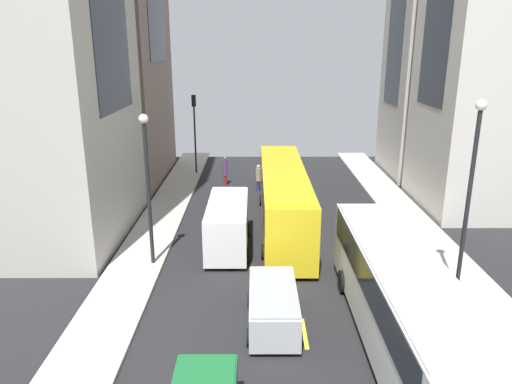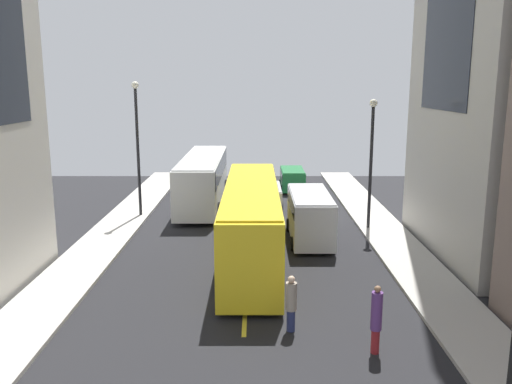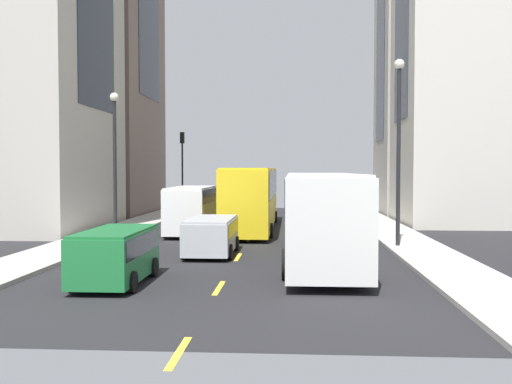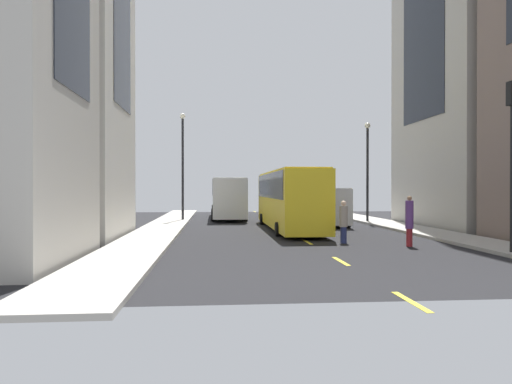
% 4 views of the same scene
% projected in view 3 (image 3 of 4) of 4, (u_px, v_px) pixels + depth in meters
% --- Properties ---
extents(ground_plane, '(41.88, 41.88, 0.00)m').
position_uv_depth(ground_plane, '(253.00, 233.00, 31.86)').
color(ground_plane, black).
extents(sidewalk_west, '(2.61, 44.00, 0.15)m').
position_uv_depth(sidewalk_west, '(392.00, 232.00, 31.38)').
color(sidewalk_west, '#B2ADA3').
rests_on(sidewalk_west, ground).
extents(sidewalk_east, '(2.61, 44.00, 0.15)m').
position_uv_depth(sidewalk_east, '(119.00, 230.00, 32.33)').
color(sidewalk_east, '#B2ADA3').
rests_on(sidewalk_east, ground).
extents(lane_stripe_0, '(0.16, 2.00, 0.01)m').
position_uv_depth(lane_stripe_0, '(269.00, 208.00, 52.80)').
color(lane_stripe_0, yellow).
rests_on(lane_stripe_0, ground).
extents(lane_stripe_1, '(0.16, 2.00, 0.01)m').
position_uv_depth(lane_stripe_1, '(266.00, 213.00, 46.82)').
color(lane_stripe_1, yellow).
rests_on(lane_stripe_1, ground).
extents(lane_stripe_2, '(0.16, 2.00, 0.01)m').
position_uv_depth(lane_stripe_2, '(262.00, 219.00, 40.83)').
color(lane_stripe_2, yellow).
rests_on(lane_stripe_2, ground).
extents(lane_stripe_3, '(0.16, 2.00, 0.01)m').
position_uv_depth(lane_stripe_3, '(257.00, 227.00, 34.85)').
color(lane_stripe_3, yellow).
rests_on(lane_stripe_3, ground).
extents(lane_stripe_4, '(0.16, 2.00, 0.01)m').
position_uv_depth(lane_stripe_4, '(249.00, 239.00, 28.87)').
color(lane_stripe_4, yellow).
rests_on(lane_stripe_4, ground).
extents(lane_stripe_5, '(0.16, 2.00, 0.01)m').
position_uv_depth(lane_stripe_5, '(238.00, 257.00, 22.88)').
color(lane_stripe_5, yellow).
rests_on(lane_stripe_5, ground).
extents(lane_stripe_6, '(0.16, 2.00, 0.01)m').
position_uv_depth(lane_stripe_6, '(219.00, 288.00, 16.90)').
color(lane_stripe_6, yellow).
rests_on(lane_stripe_6, ground).
extents(lane_stripe_7, '(0.16, 2.00, 0.01)m').
position_uv_depth(lane_stripe_7, '(179.00, 353.00, 10.91)').
color(lane_stripe_7, yellow).
rests_on(lane_stripe_7, ground).
extents(building_west_0, '(7.03, 7.39, 25.80)m').
position_uv_depth(building_west_0, '(425.00, 51.00, 45.14)').
color(building_west_0, '#B7B2A8').
rests_on(building_west_0, ground).
extents(city_bus_white, '(2.80, 12.47, 3.35)m').
position_uv_depth(city_bus_white, '(320.00, 209.00, 21.91)').
color(city_bus_white, silver).
rests_on(city_bus_white, ground).
extents(streetcar_yellow, '(2.70, 13.71, 3.59)m').
position_uv_depth(streetcar_yellow, '(252.00, 193.00, 33.67)').
color(streetcar_yellow, yellow).
rests_on(streetcar_yellow, ground).
extents(delivery_van_white, '(2.25, 5.77, 2.58)m').
position_uv_depth(delivery_van_white, '(192.00, 206.00, 30.95)').
color(delivery_van_white, white).
rests_on(delivery_van_white, ground).
extents(car_silver_0, '(1.99, 4.17, 1.52)m').
position_uv_depth(car_silver_0, '(211.00, 233.00, 23.50)').
color(car_silver_0, '#B7BABF').
rests_on(car_silver_0, ground).
extents(car_green_1, '(1.92, 4.07, 1.67)m').
position_uv_depth(car_green_1, '(116.00, 252.00, 17.52)').
color(car_green_1, '#1E7238').
rests_on(car_green_1, ground).
extents(pedestrian_crossing_near, '(0.38, 0.38, 1.97)m').
position_uv_depth(pedestrian_crossing_near, '(240.00, 204.00, 41.42)').
color(pedestrian_crossing_near, navy).
rests_on(pedestrian_crossing_near, ground).
extents(pedestrian_walking_far, '(0.35, 0.35, 2.22)m').
position_uv_depth(pedestrian_walking_far, '(209.00, 201.00, 43.07)').
color(pedestrian_walking_far, maroon).
rests_on(pedestrian_walking_far, ground).
extents(traffic_light_near_corner, '(0.32, 0.44, 6.39)m').
position_uv_depth(traffic_light_near_corner, '(182.00, 157.00, 46.35)').
color(traffic_light_near_corner, black).
rests_on(traffic_light_near_corner, ground).
extents(streetlamp_near, '(0.44, 0.44, 8.20)m').
position_uv_depth(streetlamp_near, '(399.00, 134.00, 25.16)').
color(streetlamp_near, black).
rests_on(streetlamp_near, ground).
extents(streetlamp_far, '(0.44, 0.44, 7.24)m').
position_uv_depth(streetlamp_far, '(115.00, 149.00, 28.99)').
color(streetlamp_far, black).
rests_on(streetlamp_far, ground).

